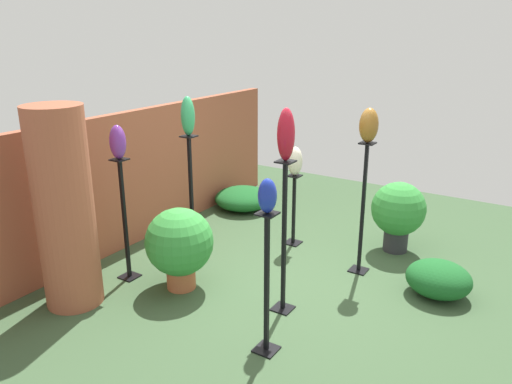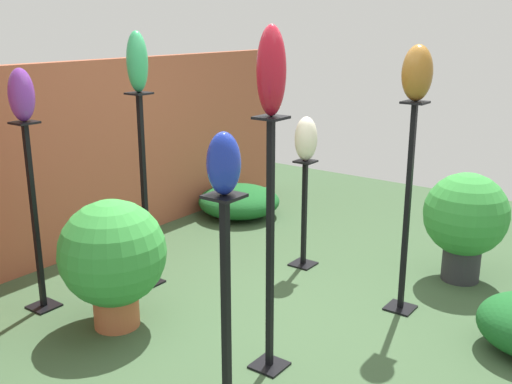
# 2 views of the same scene
# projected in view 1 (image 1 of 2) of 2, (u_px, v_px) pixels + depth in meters

# --- Properties ---
(ground_plane) EXTENTS (8.00, 8.00, 0.00)m
(ground_plane) POSITION_uv_depth(u_px,v_px,m) (287.00, 276.00, 5.76)
(ground_plane) COLOR #385133
(brick_wall_back) EXTENTS (5.60, 0.12, 1.74)m
(brick_wall_back) POSITION_uv_depth(u_px,v_px,m) (142.00, 175.00, 6.62)
(brick_wall_back) COLOR #9E5138
(brick_wall_back) RESTS_ON ground
(brick_pillar) EXTENTS (0.57, 0.57, 2.06)m
(brick_pillar) POSITION_uv_depth(u_px,v_px,m) (65.00, 209.00, 4.92)
(brick_pillar) COLOR #9E5138
(brick_pillar) RESTS_ON ground
(pedestal_ivory) EXTENTS (0.20, 0.20, 0.94)m
(pedestal_ivory) POSITION_uv_depth(u_px,v_px,m) (294.00, 213.00, 6.52)
(pedestal_ivory) COLOR black
(pedestal_ivory) RESTS_ON ground
(pedestal_jade) EXTENTS (0.20, 0.20, 1.56)m
(pedestal_jade) POSITION_uv_depth(u_px,v_px,m) (192.00, 204.00, 5.98)
(pedestal_jade) COLOR black
(pedestal_jade) RESTS_ON ground
(pedestal_cobalt) EXTENTS (0.20, 0.20, 1.31)m
(pedestal_cobalt) POSITION_uv_depth(u_px,v_px,m) (267.00, 290.00, 4.26)
(pedestal_cobalt) COLOR black
(pedestal_cobalt) RESTS_ON ground
(pedestal_ruby) EXTENTS (0.20, 0.20, 1.57)m
(pedestal_ruby) POSITION_uv_depth(u_px,v_px,m) (284.00, 244.00, 4.87)
(pedestal_ruby) COLOR black
(pedestal_ruby) RESTS_ON ground
(pedestal_violet) EXTENTS (0.20, 0.20, 1.41)m
(pedestal_violet) POSITION_uv_depth(u_px,v_px,m) (125.00, 225.00, 5.55)
(pedestal_violet) COLOR black
(pedestal_violet) RESTS_ON ground
(pedestal_bronze) EXTENTS (0.20, 0.20, 1.55)m
(pedestal_bronze) POSITION_uv_depth(u_px,v_px,m) (362.00, 214.00, 5.67)
(pedestal_bronze) COLOR black
(pedestal_bronze) RESTS_ON ground
(art_vase_ivory) EXTENTS (0.19, 0.19, 0.37)m
(art_vase_ivory) POSITION_uv_depth(u_px,v_px,m) (295.00, 161.00, 6.30)
(art_vase_ivory) COLOR beige
(art_vase_ivory) RESTS_ON pedestal_ivory
(art_vase_jade) EXTENTS (0.16, 0.16, 0.45)m
(art_vase_jade) POSITION_uv_depth(u_px,v_px,m) (188.00, 116.00, 5.64)
(art_vase_jade) COLOR #2D9356
(art_vase_jade) RESTS_ON pedestal_jade
(art_vase_cobalt) EXTENTS (0.16, 0.15, 0.29)m
(art_vase_cobalt) POSITION_uv_depth(u_px,v_px,m) (267.00, 196.00, 3.99)
(art_vase_cobalt) COLOR #192D9E
(art_vase_cobalt) RESTS_ON pedestal_cobalt
(art_vase_ruby) EXTENTS (0.16, 0.17, 0.49)m
(art_vase_ruby) POSITION_uv_depth(u_px,v_px,m) (286.00, 135.00, 4.53)
(art_vase_ruby) COLOR maroon
(art_vase_ruby) RESTS_ON pedestal_ruby
(art_vase_violet) EXTENTS (0.18, 0.17, 0.36)m
(art_vase_violet) POSITION_uv_depth(u_px,v_px,m) (118.00, 142.00, 5.25)
(art_vase_violet) COLOR #6B2D8C
(art_vase_violet) RESTS_ON pedestal_violet
(art_vase_bronze) EXTENTS (0.21, 0.21, 0.38)m
(art_vase_bronze) POSITION_uv_depth(u_px,v_px,m) (369.00, 125.00, 5.35)
(art_vase_bronze) COLOR brown
(art_vase_bronze) RESTS_ON pedestal_bronze
(potted_plant_mid_left) EXTENTS (0.68, 0.68, 0.91)m
(potted_plant_mid_left) POSITION_uv_depth(u_px,v_px,m) (398.00, 211.00, 6.28)
(potted_plant_mid_left) COLOR #2D2D33
(potted_plant_mid_left) RESTS_ON ground
(potted_plant_front_right) EXTENTS (0.74, 0.74, 0.92)m
(potted_plant_front_right) POSITION_uv_depth(u_px,v_px,m) (179.00, 244.00, 5.36)
(potted_plant_front_right) COLOR #B25B38
(potted_plant_front_right) RESTS_ON ground
(foliage_bed_east) EXTENTS (0.88, 0.90, 0.34)m
(foliage_bed_east) POSITION_uv_depth(u_px,v_px,m) (243.00, 198.00, 7.88)
(foliage_bed_east) COLOR #195923
(foliage_bed_east) RESTS_ON ground
(foliage_bed_west) EXTENTS (0.63, 0.69, 0.38)m
(foliage_bed_west) POSITION_uv_depth(u_px,v_px,m) (439.00, 279.00, 5.31)
(foliage_bed_west) COLOR #195923
(foliage_bed_west) RESTS_ON ground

